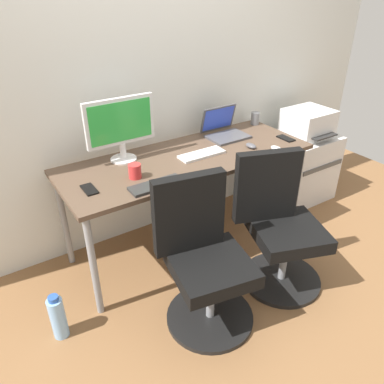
{
  "coord_description": "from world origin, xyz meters",
  "views": [
    {
      "loc": [
        -1.31,
        -2.04,
        1.87
      ],
      "look_at": [
        0.0,
        -0.05,
        0.49
      ],
      "focal_mm": 35.29,
      "sensor_mm": 36.0,
      "label": 1
    }
  ],
  "objects_px": {
    "office_chair_left": "(204,261)",
    "open_laptop": "(224,129)",
    "coffee_mug": "(135,171)",
    "printer": "(308,123)",
    "side_cabinet": "(301,167)",
    "office_chair_right": "(279,228)",
    "desktop_monitor": "(120,125)",
    "water_bottle_on_floor": "(58,317)"
  },
  "relations": [
    {
      "from": "office_chair_left",
      "to": "open_laptop",
      "type": "distance_m",
      "value": 1.2
    },
    {
      "from": "water_bottle_on_floor",
      "to": "open_laptop",
      "type": "height_order",
      "value": "open_laptop"
    },
    {
      "from": "office_chair_right",
      "to": "water_bottle_on_floor",
      "type": "bearing_deg",
      "value": 166.93
    },
    {
      "from": "office_chair_right",
      "to": "side_cabinet",
      "type": "xyz_separation_m",
      "value": [
        1.01,
        0.72,
        -0.12
      ]
    },
    {
      "from": "printer",
      "to": "open_laptop",
      "type": "relative_size",
      "value": 1.29
    },
    {
      "from": "office_chair_left",
      "to": "side_cabinet",
      "type": "bearing_deg",
      "value": 23.91
    },
    {
      "from": "desktop_monitor",
      "to": "open_laptop",
      "type": "distance_m",
      "value": 0.87
    },
    {
      "from": "office_chair_right",
      "to": "printer",
      "type": "bearing_deg",
      "value": 35.45
    },
    {
      "from": "side_cabinet",
      "to": "office_chair_left",
      "type": "bearing_deg",
      "value": -156.09
    },
    {
      "from": "side_cabinet",
      "to": "coffee_mug",
      "type": "xyz_separation_m",
      "value": [
        -1.74,
        -0.14,
        0.5
      ]
    },
    {
      "from": "office_chair_left",
      "to": "side_cabinet",
      "type": "relative_size",
      "value": 1.53
    },
    {
      "from": "water_bottle_on_floor",
      "to": "desktop_monitor",
      "type": "xyz_separation_m",
      "value": [
        0.72,
        0.53,
        0.86
      ]
    },
    {
      "from": "desktop_monitor",
      "to": "open_laptop",
      "type": "xyz_separation_m",
      "value": [
        0.85,
        -0.02,
        -0.2
      ]
    },
    {
      "from": "office_chair_left",
      "to": "printer",
      "type": "relative_size",
      "value": 2.35
    },
    {
      "from": "office_chair_right",
      "to": "open_laptop",
      "type": "height_order",
      "value": "open_laptop"
    },
    {
      "from": "open_laptop",
      "to": "coffee_mug",
      "type": "bearing_deg",
      "value": -163.77
    },
    {
      "from": "open_laptop",
      "to": "coffee_mug",
      "type": "height_order",
      "value": "open_laptop"
    },
    {
      "from": "open_laptop",
      "to": "desktop_monitor",
      "type": "bearing_deg",
      "value": 178.47
    },
    {
      "from": "side_cabinet",
      "to": "coffee_mug",
      "type": "relative_size",
      "value": 6.69
    },
    {
      "from": "water_bottle_on_floor",
      "to": "desktop_monitor",
      "type": "relative_size",
      "value": 0.65
    },
    {
      "from": "water_bottle_on_floor",
      "to": "open_laptop",
      "type": "bearing_deg",
      "value": 18.06
    },
    {
      "from": "office_chair_right",
      "to": "side_cabinet",
      "type": "relative_size",
      "value": 1.53
    },
    {
      "from": "water_bottle_on_floor",
      "to": "desktop_monitor",
      "type": "height_order",
      "value": "desktop_monitor"
    },
    {
      "from": "open_laptop",
      "to": "coffee_mug",
      "type": "xyz_separation_m",
      "value": [
        -0.9,
        -0.26,
        -0.01
      ]
    },
    {
      "from": "coffee_mug",
      "to": "printer",
      "type": "bearing_deg",
      "value": 4.61
    },
    {
      "from": "office_chair_left",
      "to": "coffee_mug",
      "type": "relative_size",
      "value": 10.22
    },
    {
      "from": "water_bottle_on_floor",
      "to": "coffee_mug",
      "type": "relative_size",
      "value": 3.37
    },
    {
      "from": "office_chair_left",
      "to": "office_chair_right",
      "type": "distance_m",
      "value": 0.61
    },
    {
      "from": "printer",
      "to": "open_laptop",
      "type": "bearing_deg",
      "value": 171.76
    },
    {
      "from": "office_chair_left",
      "to": "open_laptop",
      "type": "bearing_deg",
      "value": 47.36
    },
    {
      "from": "office_chair_right",
      "to": "printer",
      "type": "distance_m",
      "value": 1.27
    },
    {
      "from": "office_chair_right",
      "to": "desktop_monitor",
      "type": "bearing_deg",
      "value": 128.63
    },
    {
      "from": "office_chair_right",
      "to": "side_cabinet",
      "type": "bearing_deg",
      "value": 35.48
    },
    {
      "from": "water_bottle_on_floor",
      "to": "coffee_mug",
      "type": "xyz_separation_m",
      "value": [
        0.67,
        0.25,
        0.66
      ]
    },
    {
      "from": "office_chair_left",
      "to": "side_cabinet",
      "type": "xyz_separation_m",
      "value": [
        1.61,
        0.71,
        -0.12
      ]
    },
    {
      "from": "printer",
      "to": "desktop_monitor",
      "type": "height_order",
      "value": "desktop_monitor"
    },
    {
      "from": "office_chair_left",
      "to": "desktop_monitor",
      "type": "distance_m",
      "value": 1.04
    },
    {
      "from": "office_chair_left",
      "to": "desktop_monitor",
      "type": "bearing_deg",
      "value": 95.5
    },
    {
      "from": "side_cabinet",
      "to": "open_laptop",
      "type": "bearing_deg",
      "value": 171.82
    },
    {
      "from": "printer",
      "to": "office_chair_left",
      "type": "bearing_deg",
      "value": -156.12
    },
    {
      "from": "printer",
      "to": "water_bottle_on_floor",
      "type": "xyz_separation_m",
      "value": [
        -2.41,
        -0.39,
        -0.59
      ]
    },
    {
      "from": "open_laptop",
      "to": "printer",
      "type": "bearing_deg",
      "value": -8.24
    }
  ]
}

